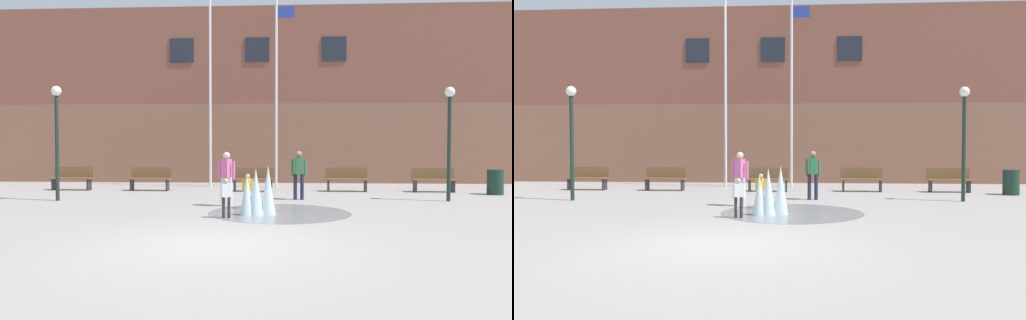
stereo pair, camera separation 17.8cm
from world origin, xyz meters
TOP-DOWN VIEW (x-y plane):
  - ground_plane at (0.00, 0.00)m, footprint 100.00×100.00m
  - library_building at (0.00, 17.06)m, footprint 36.00×6.05m
  - splash_fountain at (0.69, 3.88)m, footprint 3.79×3.79m
  - park_bench_far_left at (-7.07, 10.18)m, footprint 1.60×0.44m
  - park_bench_center at (-3.96, 10.14)m, footprint 1.60×0.44m
  - park_bench_under_right_flagpole at (0.06, 10.06)m, footprint 1.60×0.44m
  - park_bench_near_trashcan at (3.63, 10.24)m, footprint 1.60×0.44m
  - park_bench_far_right at (6.88, 10.19)m, footprint 1.60×0.44m
  - child_with_pink_shirt at (0.23, 5.04)m, footprint 0.31×0.24m
  - adult_near_bench at (1.72, 7.34)m, footprint 0.50×0.35m
  - adult_in_red at (-0.44, 5.58)m, footprint 0.50×0.39m
  - child_running at (-0.17, 3.26)m, footprint 0.31×0.16m
  - flagpole_left at (-1.83, 11.89)m, footprint 0.80×0.10m
  - flagpole_right at (0.94, 11.89)m, footprint 0.80×0.10m
  - lamp_post_left_lane at (-6.02, 6.64)m, footprint 0.32×0.32m
  - lamp_post_right_lane at (6.48, 7.21)m, footprint 0.32×0.32m
  - trash_can at (8.81, 9.35)m, footprint 0.56×0.56m

SIDE VIEW (x-z plane):
  - ground_plane at x=0.00m, z-range 0.00..0.00m
  - trash_can at x=8.81m, z-range 0.00..0.90m
  - park_bench_far_left at x=-7.07m, z-range 0.02..0.93m
  - park_bench_center at x=-3.96m, z-range 0.02..0.93m
  - park_bench_under_right_flagpole at x=0.06m, z-range 0.02..0.93m
  - park_bench_near_trashcan at x=3.63m, z-range 0.02..0.93m
  - park_bench_far_right at x=6.88m, z-range 0.02..0.93m
  - splash_fountain at x=0.69m, z-range -0.15..1.13m
  - child_with_pink_shirt at x=0.23m, z-range 0.09..1.07m
  - child_running at x=-0.17m, z-range 0.09..1.07m
  - adult_near_bench at x=1.72m, z-range 0.14..1.73m
  - adult_in_red at x=-0.44m, z-range 0.14..1.73m
  - lamp_post_right_lane at x=6.48m, z-range 0.58..4.20m
  - lamp_post_left_lane at x=-6.02m, z-range 0.58..4.26m
  - library_building at x=0.00m, z-range 0.00..8.15m
  - flagpole_right at x=0.94m, z-range 0.25..8.13m
  - flagpole_left at x=-1.83m, z-range 0.25..8.93m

